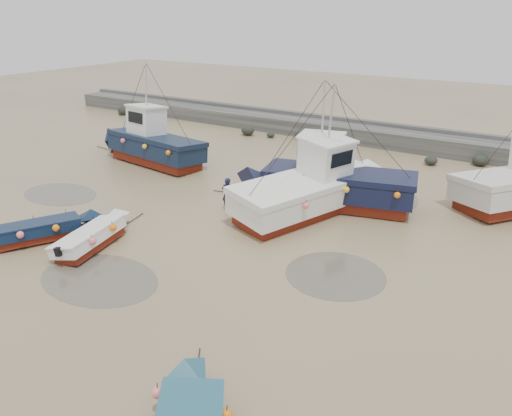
% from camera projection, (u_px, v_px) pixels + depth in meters
% --- Properties ---
extents(ground, '(120.00, 120.00, 0.00)m').
position_uv_depth(ground, '(174.00, 264.00, 19.68)').
color(ground, '#9B8860').
rests_on(ground, ground).
extents(seawall, '(60.00, 4.92, 1.50)m').
position_uv_depth(seawall, '(372.00, 136.00, 36.65)').
color(seawall, slate).
rests_on(seawall, ground).
extents(puddle_a, '(4.98, 4.98, 0.01)m').
position_uv_depth(puddle_a, '(99.00, 279.00, 18.63)').
color(puddle_a, '#5B5548').
rests_on(puddle_a, ground).
extents(puddle_b, '(3.83, 3.83, 0.01)m').
position_uv_depth(puddle_b, '(335.00, 275.00, 18.92)').
color(puddle_b, '#5B5548').
rests_on(puddle_b, ground).
extents(puddle_c, '(4.52, 4.52, 0.01)m').
position_uv_depth(puddle_c, '(60.00, 194.00, 27.04)').
color(puddle_c, '#5B5548').
rests_on(puddle_c, ground).
extents(puddle_d, '(6.89, 6.89, 0.01)m').
position_uv_depth(puddle_d, '(353.00, 194.00, 27.01)').
color(puddle_d, '#5B5548').
rests_on(puddle_d, ground).
extents(dinghy_0, '(2.25, 5.79, 1.43)m').
position_uv_depth(dinghy_0, '(96.00, 233.00, 21.07)').
color(dinghy_0, maroon).
rests_on(dinghy_0, ground).
extents(dinghy_1, '(3.50, 5.47, 1.43)m').
position_uv_depth(dinghy_1, '(46.00, 227.00, 21.64)').
color(dinghy_1, maroon).
rests_on(dinghy_1, ground).
extents(cabin_boat_0, '(10.19, 3.67, 6.22)m').
position_uv_depth(cabin_boat_0, '(148.00, 142.00, 32.04)').
color(cabin_boat_0, maroon).
rests_on(cabin_boat_0, ground).
extents(cabin_boat_1, '(5.51, 11.03, 6.22)m').
position_uv_depth(cabin_boat_1, '(316.00, 186.00, 24.39)').
color(cabin_boat_1, maroon).
rests_on(cabin_boat_1, ground).
extents(cabin_boat_2, '(10.60, 4.69, 6.22)m').
position_uv_depth(cabin_boat_2, '(327.00, 180.00, 25.11)').
color(cabin_boat_2, maroon).
rests_on(cabin_boat_2, ground).
extents(person, '(0.71, 0.56, 1.71)m').
position_uv_depth(person, '(228.00, 210.00, 24.91)').
color(person, '#171839').
rests_on(person, ground).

